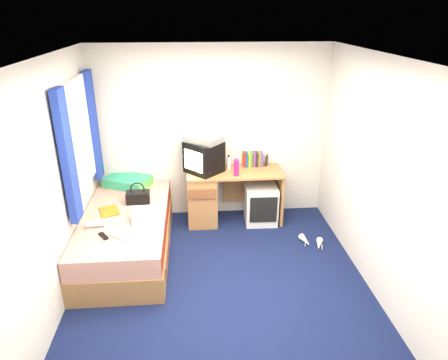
{
  "coord_description": "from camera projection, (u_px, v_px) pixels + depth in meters",
  "views": [
    {
      "loc": [
        -0.26,
        -3.59,
        2.78
      ],
      "look_at": [
        0.09,
        0.7,
        0.93
      ],
      "focal_mm": 32.0,
      "sensor_mm": 36.0,
      "label": 1
    }
  ],
  "objects": [
    {
      "name": "ground",
      "position": [
        221.0,
        283.0,
        4.41
      ],
      "size": [
        3.4,
        3.4,
        0.0
      ],
      "primitive_type": "plane",
      "color": "#0C1438",
      "rests_on": "ground"
    },
    {
      "name": "room_shell",
      "position": [
        221.0,
        159.0,
        3.84
      ],
      "size": [
        3.4,
        3.4,
        3.4
      ],
      "color": "white",
      "rests_on": "ground"
    },
    {
      "name": "bed",
      "position": [
        127.0,
        233.0,
        4.86
      ],
      "size": [
        1.01,
        2.0,
        0.54
      ],
      "color": "#AF7B49",
      "rests_on": "ground"
    },
    {
      "name": "pillow",
      "position": [
        128.0,
        181.0,
        5.48
      ],
      "size": [
        0.69,
        0.59,
        0.13
      ],
      "primitive_type": "cube",
      "rotation": [
        0.0,
        0.0,
        -0.43
      ],
      "color": "teal",
      "rests_on": "bed"
    },
    {
      "name": "desk",
      "position": [
        215.0,
        194.0,
        5.56
      ],
      "size": [
        1.3,
        0.55,
        0.75
      ],
      "color": "#AF7B49",
      "rests_on": "ground"
    },
    {
      "name": "storage_cube",
      "position": [
        261.0,
        204.0,
        5.59
      ],
      "size": [
        0.45,
        0.45,
        0.54
      ],
      "primitive_type": "cube",
      "rotation": [
        0.0,
        0.0,
        -0.03
      ],
      "color": "silver",
      "rests_on": "ground"
    },
    {
      "name": "crt_tv",
      "position": [
        204.0,
        157.0,
        5.34
      ],
      "size": [
        0.58,
        0.58,
        0.42
      ],
      "rotation": [
        0.0,
        0.0,
        -0.8
      ],
      "color": "black",
      "rests_on": "desk"
    },
    {
      "name": "vcr",
      "position": [
        204.0,
        139.0,
        5.24
      ],
      "size": [
        0.55,
        0.54,
        0.09
      ],
      "primitive_type": "cube",
      "rotation": [
        0.0,
        0.0,
        -0.7
      ],
      "color": "silver",
      "rests_on": "crt_tv"
    },
    {
      "name": "book_row",
      "position": [
        253.0,
        159.0,
        5.58
      ],
      "size": [
        0.27,
        0.13,
        0.2
      ],
      "color": "maroon",
      "rests_on": "desk"
    },
    {
      "name": "picture_frame",
      "position": [
        267.0,
        160.0,
        5.63
      ],
      "size": [
        0.06,
        0.12,
        0.14
      ],
      "primitive_type": "cube",
      "rotation": [
        0.0,
        0.0,
        -0.31
      ],
      "color": "black",
      "rests_on": "desk"
    },
    {
      "name": "pink_water_bottle",
      "position": [
        236.0,
        168.0,
        5.25
      ],
      "size": [
        0.08,
        0.08,
        0.21
      ],
      "primitive_type": "cylinder",
      "rotation": [
        0.0,
        0.0,
        -0.29
      ],
      "color": "#C41B70",
      "rests_on": "desk"
    },
    {
      "name": "aerosol_can",
      "position": [
        229.0,
        163.0,
        5.47
      ],
      "size": [
        0.06,
        0.06,
        0.18
      ],
      "primitive_type": "cylinder",
      "rotation": [
        0.0,
        0.0,
        0.11
      ],
      "color": "silver",
      "rests_on": "desk"
    },
    {
      "name": "handbag",
      "position": [
        138.0,
        197.0,
        5.0
      ],
      "size": [
        0.29,
        0.17,
        0.27
      ],
      "rotation": [
        0.0,
        0.0,
        0.04
      ],
      "color": "black",
      "rests_on": "bed"
    },
    {
      "name": "towel",
      "position": [
        146.0,
        215.0,
        4.61
      ],
      "size": [
        0.35,
        0.3,
        0.11
      ],
      "primitive_type": "cube",
      "rotation": [
        0.0,
        0.0,
        0.08
      ],
      "color": "silver",
      "rests_on": "bed"
    },
    {
      "name": "magazine",
      "position": [
        109.0,
        211.0,
        4.79
      ],
      "size": [
        0.29,
        0.33,
        0.01
      ],
      "primitive_type": "cube",
      "rotation": [
        0.0,
        0.0,
        0.34
      ],
      "color": "yellow",
      "rests_on": "bed"
    },
    {
      "name": "water_bottle",
      "position": [
        96.0,
        224.0,
        4.45
      ],
      "size": [
        0.21,
        0.09,
        0.07
      ],
      "primitive_type": "cylinder",
      "rotation": [
        0.0,
        1.57,
        0.09
      ],
      "color": "silver",
      "rests_on": "bed"
    },
    {
      "name": "colour_swatch_fan",
      "position": [
        118.0,
        237.0,
        4.26
      ],
      "size": [
        0.21,
        0.18,
        0.01
      ],
      "primitive_type": "cube",
      "rotation": [
        0.0,
        0.0,
        -0.65
      ],
      "color": "gold",
      "rests_on": "bed"
    },
    {
      "name": "remote_control",
      "position": [
        103.0,
        236.0,
        4.26
      ],
      "size": [
        0.13,
        0.16,
        0.02
      ],
      "primitive_type": "cube",
      "rotation": [
        0.0,
        0.0,
        0.6
      ],
      "color": "black",
      "rests_on": "bed"
    },
    {
      "name": "window_assembly",
      "position": [
        80.0,
        139.0,
        4.56
      ],
      "size": [
        0.11,
        1.42,
        1.4
      ],
      "color": "silver",
      "rests_on": "room_shell"
    },
    {
      "name": "white_heels",
      "position": [
        312.0,
        243.0,
        5.09
      ],
      "size": [
        0.3,
        0.34,
        0.09
      ],
      "color": "silver",
      "rests_on": "ground"
    }
  ]
}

